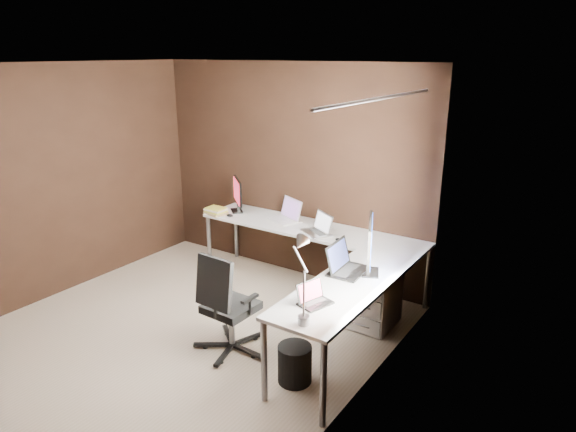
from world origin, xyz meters
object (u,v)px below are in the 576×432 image
Objects in this scene: monitor_left at (238,193)px; office_chair at (229,323)px; laptop_white at (287,216)px; laptop_black_small at (313,299)px; monitor_right at (370,244)px; book_stack at (216,211)px; desk_lamp at (301,268)px; drawer_pedestal at (373,296)px; wastebasket at (295,364)px; laptop_silver at (319,229)px; laptop_black_big at (345,265)px.

office_chair is (1.13, -1.55, -0.68)m from monitor_left.
laptop_black_small is (1.32, -1.60, -0.01)m from laptop_white.
monitor_right is 2.36m from book_stack.
desk_lamp is at bearing 0.99° from monitor_left.
drawer_pedestal is 2.13× the size of book_stack.
book_stack is 2.74m from desk_lamp.
laptop_white is 0.89m from book_stack.
laptop_white is at bearing 125.70° from wastebasket.
laptop_silver is 1.63m from laptop_black_small.
laptop_black_big is 0.69m from laptop_black_small.
laptop_silver is at bearing 36.14° from monitor_left.
monitor_right reaches higher than laptop_black_small.
monitor_right reaches higher than monitor_left.
office_chair reaches higher than drawer_pedestal.
book_stack is at bearing 75.51° from laptop_black_small.
laptop_white is at bearing 18.28° from book_stack.
monitor_right is 0.58× the size of office_chair.
laptop_black_small is (2.01, -1.55, -0.19)m from monitor_left.
laptop_silver is at bearing 45.99° from laptop_black_small.
drawer_pedestal is 2.22m from book_stack.
laptop_black_big is 0.65× the size of desk_lamp.
laptop_black_small reaches higher than book_stack.
laptop_silver is 1.50m from office_chair.
laptop_white is at bearing 35.55° from monitor_right.
laptop_black_big reaches higher than laptop_black_small.
book_stack is at bearing 136.40° from office_chair.
book_stack is at bearing 152.33° from desk_lamp.
wastebasket is at bearing 139.95° from desk_lamp.
laptop_white is 1.13× the size of laptop_silver.
laptop_black_small is at bearing -31.41° from book_stack.
desk_lamp is (2.05, -1.80, 0.17)m from monitor_left.
wastebasket is at bearing -34.09° from book_stack.
laptop_silver is 1.90m from desk_lamp.
laptop_silver is 1.38m from book_stack.
monitor_left reaches higher than laptop_black_big.
monitor_left is 0.71m from laptop_white.
laptop_white is 2.08m from laptop_black_small.
laptop_white is 1.08× the size of laptop_black_big.
wastebasket is (0.74, -0.06, -0.12)m from office_chair.
desk_lamp is 1.28m from office_chair.
book_stack is (-2.28, 0.56, -0.24)m from monitor_right.
monitor_left is at bearing 146.52° from desk_lamp.
book_stack is at bearing 176.03° from drawer_pedestal.
laptop_white is 2.33m from desk_lamp.
laptop_silver is at bearing 5.50° from laptop_white.
laptop_black_small is 0.46× the size of desk_lamp.
wastebasket is at bearing -36.00° from laptop_silver.
office_chair is at bearing 106.47° from laptop_black_small.
wastebasket is (1.88, -1.60, -0.80)m from monitor_left.
laptop_black_big is (-0.08, -0.49, 0.49)m from drawer_pedestal.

